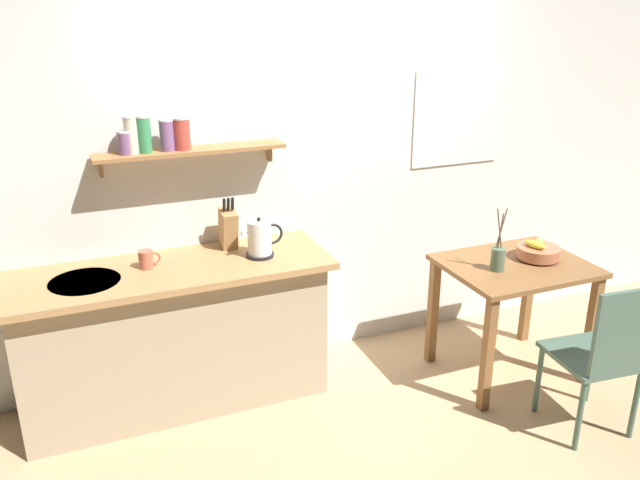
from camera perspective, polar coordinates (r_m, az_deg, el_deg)
The scene contains 11 objects.
ground_plane at distance 4.24m, azimuth 2.61°, elevation -13.05°, with size 14.00×14.00×0.00m, color tan.
back_wall at distance 4.32m, azimuth 1.71°, elevation 7.26°, with size 6.80×0.11×2.70m.
kitchen_counter at distance 4.02m, azimuth -12.47°, elevation -8.04°, with size 1.83×0.63×0.90m.
wall_shelf at distance 3.81m, azimuth -12.87°, elevation 8.25°, with size 1.08×0.20×0.34m.
dining_table at distance 4.33m, azimuth 16.45°, elevation -3.65°, with size 0.88×0.70×0.77m.
dining_chair_near at distance 3.94m, azimuth 23.36°, elevation -8.90°, with size 0.46×0.47×0.94m.
fruit_bowl at distance 4.37m, azimuth 18.36°, elevation -0.93°, with size 0.27×0.27×0.14m.
twig_vase at distance 4.12m, azimuth 15.17°, elevation -1.52°, with size 0.09×0.09×0.39m.
electric_kettle at distance 3.85m, azimuth -5.22°, elevation 0.10°, with size 0.25×0.16×0.24m.
knife_block at distance 3.99m, azimuth -7.97°, elevation 1.07°, with size 0.09×0.18×0.33m.
coffee_mug_by_sink at distance 3.81m, azimuth -14.80°, elevation -1.63°, with size 0.12×0.08×0.10m.
Camera 1 is at (-1.52, -3.19, 2.35)m, focal length 36.92 mm.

